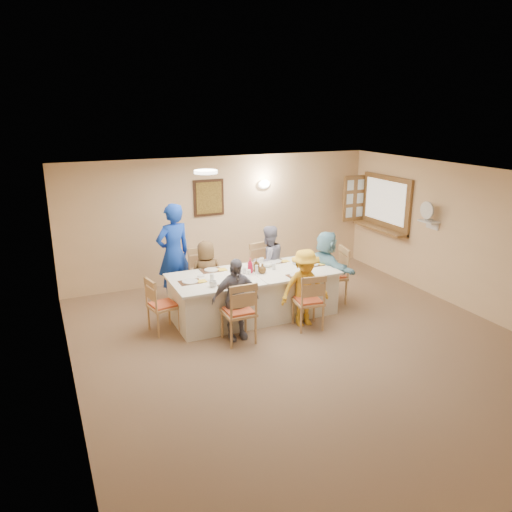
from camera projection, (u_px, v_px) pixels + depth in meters
name	position (u px, v px, depth m)	size (l,w,h in m)	color
ground	(307.00, 346.00, 7.43)	(7.00, 7.00, 0.00)	brown
room_walls	(310.00, 249.00, 6.99)	(7.00, 7.00, 7.00)	beige
wall_picture	(209.00, 198.00, 9.85)	(0.62, 0.05, 0.72)	#341F12
wall_sconce	(264.00, 184.00, 10.24)	(0.26, 0.09, 0.18)	white
ceiling_light	(206.00, 172.00, 7.64)	(0.36, 0.36, 0.05)	white
serving_hatch	(386.00, 203.00, 10.35)	(0.06, 1.50, 1.15)	brown
hatch_sill	(379.00, 228.00, 10.46)	(0.30, 1.50, 0.05)	brown
shutter_door	(354.00, 198.00, 10.91)	(0.55, 0.04, 1.00)	brown
fan_shelf	(429.00, 222.00, 9.17)	(0.22, 0.36, 0.03)	white
desk_fan	(428.00, 214.00, 9.11)	(0.30, 0.30, 0.28)	#A5A5A8
dining_table	(254.00, 294.00, 8.44)	(2.79, 1.18, 0.76)	silver
chair_back_left	(205.00, 278.00, 8.86)	(0.49, 0.49, 1.02)	tan
chair_back_right	(266.00, 270.00, 9.34)	(0.47, 0.47, 0.99)	tan
chair_front_left	(239.00, 311.00, 7.47)	(0.47, 0.47, 0.99)	tan
chair_front_right	(308.00, 300.00, 7.95)	(0.45, 0.45, 0.94)	tan
chair_left_end	(163.00, 305.00, 7.81)	(0.44, 0.44, 0.91)	tan
chair_right_end	(332.00, 275.00, 9.01)	(0.49, 0.49, 1.02)	tan
diner_back_left	(207.00, 275.00, 8.73)	(0.59, 0.39, 1.21)	brown
diner_back_right	(268.00, 262.00, 9.18)	(0.75, 0.63, 1.37)	gray
diner_front_left	(235.00, 299.00, 7.53)	(0.75, 0.33, 1.28)	slate
diner_front_right	(305.00, 288.00, 8.00)	(0.86, 0.54, 1.27)	gold
diner_right_end	(326.00, 268.00, 8.91)	(0.48, 1.26, 1.34)	#80BFD5
caregiver	(174.00, 254.00, 8.88)	(0.76, 0.60, 1.83)	#143CBA
placemat_fl	(229.00, 286.00, 7.72)	(0.33, 0.24, 0.01)	#472B19
plate_fl	(229.00, 285.00, 7.72)	(0.26, 0.26, 0.02)	white
napkin_fl	(241.00, 285.00, 7.75)	(0.15, 0.15, 0.01)	yellow
placemat_fr	(297.00, 276.00, 8.19)	(0.33, 0.25, 0.01)	#472B19
plate_fr	(297.00, 275.00, 8.19)	(0.25, 0.25, 0.02)	white
napkin_fr	(308.00, 275.00, 8.22)	(0.15, 0.15, 0.01)	yellow
placemat_bl	(211.00, 270.00, 8.46)	(0.36, 0.27, 0.01)	#472B19
plate_bl	(211.00, 270.00, 8.46)	(0.24, 0.24, 0.01)	white
napkin_bl	(222.00, 269.00, 8.48)	(0.15, 0.15, 0.01)	yellow
placemat_br	(275.00, 262.00, 8.93)	(0.36, 0.26, 0.01)	#472B19
plate_br	(275.00, 261.00, 8.93)	(0.25, 0.25, 0.02)	white
napkin_br	(285.00, 261.00, 8.95)	(0.13, 0.13, 0.01)	yellow
placemat_le	(190.00, 282.00, 7.90)	(0.35, 0.26, 0.01)	#472B19
plate_le	(190.00, 281.00, 7.89)	(0.25, 0.25, 0.02)	white
napkin_le	(202.00, 281.00, 7.92)	(0.14, 0.14, 0.01)	yellow
placemat_re	(312.00, 265.00, 8.76)	(0.38, 0.28, 0.01)	#472B19
plate_re	(312.00, 264.00, 8.76)	(0.24, 0.24, 0.02)	white
napkin_re	(322.00, 264.00, 8.79)	(0.13, 0.13, 0.01)	yellow
teacup_a	(213.00, 284.00, 7.69)	(0.14, 0.14, 0.09)	white
teacup_b	(262.00, 260.00, 8.88)	(0.10, 0.10, 0.08)	white
bowl_a	(244.00, 278.00, 7.99)	(0.27, 0.27, 0.05)	white
bowl_b	(267.00, 265.00, 8.66)	(0.21, 0.21, 0.06)	white
condiment_ketchup	(250.00, 265.00, 8.31)	(0.12, 0.12, 0.25)	#B40F31
condiment_brown	(256.00, 265.00, 8.40)	(0.12, 0.12, 0.22)	#553716
condiment_malt	(262.00, 268.00, 8.30)	(0.14, 0.14, 0.17)	#553716
drinking_glass	(244.00, 270.00, 8.30)	(0.06, 0.06, 0.09)	silver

